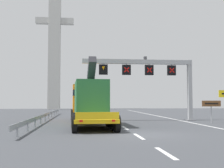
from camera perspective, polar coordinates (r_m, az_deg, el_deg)
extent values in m
plane|color=#424449|center=(17.21, 6.70, -10.07)|extent=(112.00, 112.00, 0.00)
cube|color=silver|center=(11.32, 10.74, -13.52)|extent=(0.20, 2.60, 0.01)
cube|color=silver|center=(16.20, 5.43, -10.47)|extent=(0.20, 2.60, 0.01)
cube|color=silver|center=(21.18, 2.64, -8.81)|extent=(0.20, 2.60, 0.01)
cube|color=silver|center=(26.21, 0.93, -7.77)|extent=(0.20, 2.60, 0.01)
cube|color=silver|center=(31.25, -0.23, -7.06)|extent=(0.20, 2.60, 0.01)
cube|color=silver|center=(36.30, -1.06, -6.55)|extent=(0.20, 2.60, 0.01)
cube|color=silver|center=(41.37, -1.69, -6.16)|extent=(0.20, 2.60, 0.01)
cube|color=silver|center=(46.44, -2.17, -5.86)|extent=(0.20, 2.60, 0.01)
cube|color=silver|center=(30.42, 13.13, -7.08)|extent=(0.20, 63.00, 0.01)
cube|color=#9EA0A5|center=(30.21, 15.39, -1.19)|extent=(0.40, 0.40, 6.21)
cube|color=slate|center=(30.25, 15.48, -7.00)|extent=(0.90, 0.90, 0.08)
cube|color=#9EA0A5|center=(28.92, 5.22, 4.47)|extent=(11.25, 0.44, 0.44)
cube|color=#4C4C51|center=(29.13, 6.69, 5.22)|extent=(0.28, 0.40, 0.28)
cube|color=black|center=(29.71, 11.90, 2.70)|extent=(0.87, 0.24, 1.03)
cube|color=#9EA0A5|center=(29.77, 11.88, 3.78)|extent=(0.08, 0.08, 0.16)
cube|color=red|center=(29.58, 11.98, 2.73)|extent=(0.54, 0.02, 0.54)
cube|color=red|center=(29.58, 11.98, 2.73)|extent=(0.54, 0.02, 0.54)
cube|color=black|center=(29.07, 7.50, 2.79)|extent=(0.87, 0.24, 1.03)
cube|color=#9EA0A5|center=(29.13, 7.49, 3.89)|extent=(0.08, 0.08, 0.16)
cube|color=red|center=(28.94, 7.56, 2.82)|extent=(0.54, 0.02, 0.54)
cube|color=red|center=(28.94, 7.56, 2.82)|extent=(0.54, 0.02, 0.54)
cube|color=black|center=(28.61, 2.93, 2.86)|extent=(0.87, 0.24, 1.03)
cube|color=#9EA0A5|center=(28.68, 2.92, 3.98)|extent=(0.08, 0.08, 0.16)
cube|color=red|center=(28.48, 2.97, 2.89)|extent=(0.54, 0.02, 0.54)
cube|color=red|center=(28.48, 2.97, 2.89)|extent=(0.54, 0.02, 0.54)
cube|color=black|center=(28.34, -1.76, 2.92)|extent=(0.87, 0.24, 1.03)
cube|color=#9EA0A5|center=(28.40, -1.76, 4.05)|extent=(0.08, 0.08, 0.16)
cone|color=orange|center=(28.22, -1.74, 3.16)|extent=(0.31, 0.31, 0.36)
cube|color=yellow|center=(22.48, -4.34, -6.64)|extent=(3.28, 10.52, 0.24)
cube|color=yellow|center=(17.20, -2.96, -6.41)|extent=(2.66, 0.20, 0.44)
cylinder|color=black|center=(17.93, -7.56, -8.02)|extent=(0.37, 1.11, 1.10)
cylinder|color=black|center=(18.20, 1.05, -7.99)|extent=(0.37, 1.11, 1.10)
cylinder|color=black|center=(18.98, -7.63, -7.77)|extent=(0.37, 1.11, 1.10)
cylinder|color=black|center=(19.23, 0.51, -7.74)|extent=(0.37, 1.11, 1.10)
cylinder|color=black|center=(20.03, -7.69, -7.54)|extent=(0.37, 1.11, 1.10)
cylinder|color=black|center=(20.26, 0.03, -7.52)|extent=(0.37, 1.11, 1.10)
cylinder|color=black|center=(21.07, -7.75, -7.33)|extent=(0.37, 1.11, 1.10)
cylinder|color=black|center=(21.30, -0.41, -7.32)|extent=(0.37, 1.11, 1.10)
cylinder|color=black|center=(22.12, -7.80, -7.14)|extent=(0.37, 1.11, 1.10)
cylinder|color=black|center=(22.33, -0.80, -7.13)|extent=(0.37, 1.11, 1.10)
cube|color=orange|center=(29.52, -5.40, -3.20)|extent=(2.72, 3.32, 3.10)
cube|color=black|center=(29.53, -5.39, -1.84)|extent=(2.75, 3.34, 0.60)
cylinder|color=black|center=(30.39, -7.96, -6.11)|extent=(0.39, 1.11, 1.10)
cylinder|color=black|center=(30.54, -3.09, -6.12)|extent=(0.39, 1.11, 1.10)
cylinder|color=black|center=(28.39, -7.90, -6.30)|extent=(0.39, 1.11, 1.10)
cylinder|color=black|center=(28.55, -2.69, -6.31)|extent=(0.39, 1.11, 1.10)
cube|color=#236638|center=(22.84, -4.40, -2.90)|extent=(2.64, 5.82, 2.70)
cube|color=#2D2D33|center=(22.09, -4.21, 2.18)|extent=(0.70, 2.97, 2.29)
cube|color=red|center=(17.11, -6.25, -7.42)|extent=(0.20, 0.07, 0.12)
cube|color=red|center=(17.31, 0.30, -7.39)|extent=(0.20, 0.07, 0.12)
cylinder|color=#9EA0A5|center=(27.42, 19.36, -5.29)|extent=(0.10, 0.10, 2.02)
cube|color=brown|center=(27.35, 19.38, -3.73)|extent=(1.78, 0.06, 0.53)
cube|color=black|center=(27.32, 19.41, -3.73)|extent=(1.28, 0.01, 0.12)
cube|color=#999EA3|center=(30.01, -13.06, -5.99)|extent=(0.04, 30.20, 0.32)
cube|color=#999EA3|center=(16.65, -18.56, -9.10)|extent=(0.10, 0.10, 0.60)
cube|color=#999EA3|center=(19.59, -16.65, -8.25)|extent=(0.10, 0.10, 0.60)
cube|color=#999EA3|center=(22.56, -15.24, -7.61)|extent=(0.10, 0.10, 0.60)
cube|color=#999EA3|center=(25.54, -14.16, -7.12)|extent=(0.10, 0.10, 0.60)
cube|color=#999EA3|center=(28.53, -13.31, -6.73)|extent=(0.10, 0.10, 0.60)
cube|color=#999EA3|center=(31.52, -12.62, -6.42)|extent=(0.10, 0.10, 0.60)
cube|color=#999EA3|center=(34.52, -12.06, -6.15)|extent=(0.10, 0.10, 0.60)
cube|color=#999EA3|center=(37.52, -11.58, -5.93)|extent=(0.10, 0.10, 0.60)
cube|color=#999EA3|center=(40.52, -11.17, -5.74)|extent=(0.10, 0.10, 0.60)
cube|color=#999EA3|center=(43.53, -10.82, -5.58)|extent=(0.10, 0.10, 0.60)
cube|color=#B7B7B2|center=(70.27, -11.49, 9.07)|extent=(2.80, 2.00, 34.18)
cube|color=#B7B7B2|center=(71.26, -11.45, 12.29)|extent=(9.00, 1.60, 1.40)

